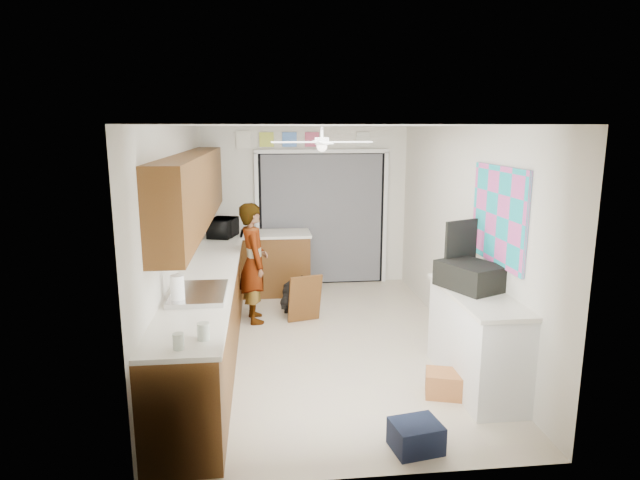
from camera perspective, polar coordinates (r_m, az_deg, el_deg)
name	(u,v)px	position (r m, az deg, el deg)	size (l,w,h in m)	color
floor	(324,342)	(6.41, 0.39, -10.86)	(5.00, 5.00, 0.00)	#C4B49E
ceiling	(324,126)	(5.91, 0.42, 12.10)	(5.00, 5.00, 0.00)	white
wall_back	(306,207)	(8.49, -1.52, 3.57)	(3.20, 3.20, 0.00)	silver
wall_front	(366,313)	(3.65, 4.91, -7.82)	(3.20, 3.20, 0.00)	silver
wall_left	(179,242)	(6.07, -14.77, -0.18)	(5.00, 5.00, 0.00)	silver
wall_right	(460,236)	(6.42, 14.75, 0.46)	(5.00, 5.00, 0.00)	silver
left_base_cabinets	(210,310)	(6.24, -11.64, -7.32)	(0.60, 4.80, 0.90)	brown
left_countertop	(209,270)	(6.11, -11.73, -3.15)	(0.62, 4.80, 0.04)	white
upper_cabinets	(194,190)	(6.16, -13.30, 5.25)	(0.32, 4.00, 0.80)	brown
sink_basin	(199,294)	(5.14, -12.79, -5.65)	(0.50, 0.76, 0.06)	silver
faucet	(178,285)	(5.14, -14.95, -4.66)	(0.03, 0.03, 0.22)	silver
peninsula_base	(276,264)	(8.13, -4.72, -2.59)	(1.00, 0.60, 0.90)	brown
peninsula_top	(275,234)	(8.03, -4.77, 0.66)	(1.04, 0.64, 0.04)	white
back_opening_recess	(322,219)	(8.51, 0.19, 2.24)	(2.00, 0.06, 2.10)	black
curtain_panel	(322,220)	(8.47, 0.22, 2.19)	(1.90, 0.03, 2.05)	slate
door_trim_left	(257,221)	(8.43, -6.70, 2.06)	(0.06, 0.04, 2.10)	white
door_trim_right	(385,218)	(8.66, 6.94, 2.31)	(0.06, 0.04, 2.10)	white
door_trim_head	(322,151)	(8.37, 0.21, 9.44)	(2.10, 0.04, 0.06)	white
header_frame_0	(267,140)	(8.34, -5.72, 10.61)	(0.22, 0.02, 0.22)	#C1CF45
header_frame_1	(289,140)	(8.35, -3.28, 10.65)	(0.22, 0.02, 0.22)	#5386DE
header_frame_2	(312,139)	(8.38, -0.85, 10.67)	(0.22, 0.02, 0.22)	#CC4C6F
header_frame_4	(363,139)	(8.49, 4.63, 10.65)	(0.22, 0.02, 0.22)	silver
route66_sign	(243,140)	(8.35, -8.16, 10.55)	(0.22, 0.02, 0.26)	silver
right_counter_base	(476,341)	(5.48, 16.30, -10.33)	(0.50, 1.40, 0.90)	white
right_counter_top	(478,295)	(5.32, 16.49, -5.65)	(0.54, 1.44, 0.04)	white
abstract_painting	(498,215)	(5.43, 18.48, 2.50)	(0.03, 1.15, 0.95)	#E052AA
ceiling_fan	(322,142)	(6.11, 0.20, 10.41)	(1.14, 1.14, 0.24)	white
microwave	(223,228)	(7.77, -10.31, 1.29)	(0.48, 0.33, 0.27)	black
jar_a	(203,331)	(4.09, -12.33, -9.50)	(0.09, 0.09, 0.13)	silver
jar_b	(178,341)	(3.97, -14.87, -10.41)	(0.08, 0.08, 0.12)	silver
paper_towel_roll	(178,290)	(4.92, -14.96, -5.16)	(0.12, 0.12, 0.26)	white
suitcase	(470,276)	(5.42, 15.74, -3.69)	(0.44, 0.59, 0.25)	black
suitcase_rim	(470,287)	(5.45, 15.67, -4.80)	(0.44, 0.58, 0.02)	yellow
suitcase_lid	(461,244)	(5.62, 14.80, -0.45)	(0.42, 0.03, 0.50)	black
cardboard_box	(446,384)	(5.34, 13.27, -14.71)	(0.37, 0.28, 0.23)	#A45933
navy_crate	(416,436)	(4.52, 10.19, -19.89)	(0.37, 0.31, 0.23)	black
cabinet_door_panel	(305,299)	(6.92, -1.62, -6.28)	(0.43, 0.03, 0.65)	brown
man	(254,263)	(6.92, -7.09, -2.43)	(0.57, 0.37, 1.56)	white
dog	(295,294)	(7.41, -2.68, -5.76)	(0.25, 0.59, 0.47)	black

